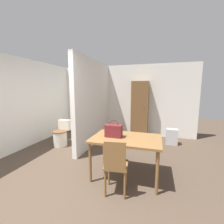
# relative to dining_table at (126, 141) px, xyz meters

# --- Properties ---
(ground_plane) EXTENTS (16.00, 16.00, 0.00)m
(ground_plane) POSITION_rel_dining_table_xyz_m (-0.85, -1.01, -0.69)
(ground_plane) COLOR #4C3D30
(wall_back) EXTENTS (5.34, 0.12, 2.50)m
(wall_back) POSITION_rel_dining_table_xyz_m (-0.85, 2.82, 0.56)
(wall_back) COLOR white
(wall_back) RESTS_ON ground_plane
(wall_left) EXTENTS (0.12, 4.77, 2.50)m
(wall_left) POSITION_rel_dining_table_xyz_m (-3.07, 0.87, 0.56)
(wall_left) COLOR white
(wall_left) RESTS_ON ground_plane
(partition_wall) EXTENTS (0.12, 2.41, 2.50)m
(partition_wall) POSITION_rel_dining_table_xyz_m (-1.31, 1.55, 0.56)
(partition_wall) COLOR white
(partition_wall) RESTS_ON ground_plane
(dining_table) EXTENTS (1.26, 0.83, 0.77)m
(dining_table) POSITION_rel_dining_table_xyz_m (0.00, 0.00, 0.00)
(dining_table) COLOR brown
(dining_table) RESTS_ON ground_plane
(wooden_chair) EXTENTS (0.40, 0.40, 0.90)m
(wooden_chair) POSITION_rel_dining_table_xyz_m (-0.05, -0.53, -0.20)
(wooden_chair) COLOR brown
(wooden_chair) RESTS_ON ground_plane
(toilet) EXTENTS (0.41, 0.56, 0.72)m
(toilet) POSITION_rel_dining_table_xyz_m (-2.16, 1.05, -0.39)
(toilet) COLOR silver
(toilet) RESTS_ON ground_plane
(handbag) EXTENTS (0.31, 0.16, 0.32)m
(handbag) POSITION_rel_dining_table_xyz_m (-0.23, -0.03, 0.20)
(handbag) COLOR maroon
(handbag) RESTS_ON dining_table
(wooden_cabinet) EXTENTS (0.57, 0.39, 1.92)m
(wooden_cabinet) POSITION_rel_dining_table_xyz_m (-0.04, 2.55, 0.27)
(wooden_cabinet) COLOR brown
(wooden_cabinet) RESTS_ON ground_plane
(space_heater) EXTENTS (0.32, 0.21, 0.47)m
(space_heater) POSITION_rel_dining_table_xyz_m (0.98, 2.06, -0.46)
(space_heater) COLOR #BCBCC1
(space_heater) RESTS_ON ground_plane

